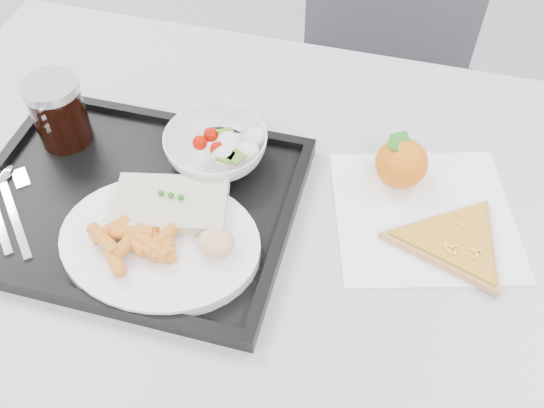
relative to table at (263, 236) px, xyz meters
The scene contains 14 objects.
table is the anchor object (origin of this frame).
chair 0.70m from the table, 81.40° to the left, with size 0.45×0.45×0.93m.
tray 0.20m from the table, 165.98° to the right, with size 0.45×0.35×0.03m.
dinner_plate 0.18m from the table, 135.31° to the right, with size 0.27×0.27×0.02m.
fish_fillet 0.17m from the table, 153.22° to the right, with size 0.17×0.12×0.03m.
bread_roll 0.16m from the table, 106.23° to the right, with size 0.06×0.05×0.03m.
salad_bowl 0.15m from the table, 143.76° to the left, with size 0.15×0.15×0.05m.
cola_glass 0.36m from the table, behind, with size 0.08×0.08×0.11m.
cutlery 0.37m from the table, 165.71° to the right, with size 0.14×0.15×0.01m.
napkin 0.24m from the table, 11.87° to the left, with size 0.31×0.30×0.00m.
tangerine 0.23m from the table, 30.70° to the left, with size 0.09×0.09×0.07m.
pizza_slice 0.28m from the table, ahead, with size 0.23×0.23×0.02m.
carrot_pile 0.22m from the table, 135.26° to the right, with size 0.13×0.09×0.03m.
salad_contents 0.15m from the table, 135.65° to the left, with size 0.10×0.08×0.03m.
Camera 1 is at (0.15, -0.22, 1.42)m, focal length 40.00 mm.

